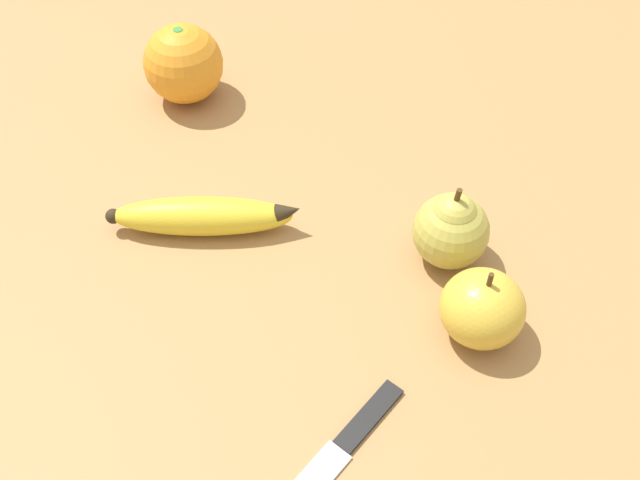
% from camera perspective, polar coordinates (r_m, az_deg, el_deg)
% --- Properties ---
extents(ground_plane, '(3.00, 3.00, 0.00)m').
position_cam_1_polar(ground_plane, '(0.70, -2.64, -0.55)').
color(ground_plane, '#A87A47').
extents(banana, '(0.13, 0.17, 0.04)m').
position_cam_1_polar(banana, '(0.71, -8.82, 1.82)').
color(banana, yellow).
rests_on(banana, ground_plane).
extents(orange, '(0.09, 0.09, 0.09)m').
position_cam_1_polar(orange, '(0.85, -10.37, 13.07)').
color(orange, orange).
rests_on(orange, ground_plane).
extents(pear, '(0.07, 0.07, 0.09)m').
position_cam_1_polar(pear, '(0.68, 9.98, 0.88)').
color(pear, '#B7AD47').
rests_on(pear, ground_plane).
extents(apple, '(0.07, 0.07, 0.08)m').
position_cam_1_polar(apple, '(0.63, 12.26, -5.11)').
color(apple, gold).
rests_on(apple, ground_plane).
extents(paring_knife, '(0.16, 0.03, 0.01)m').
position_cam_1_polar(paring_knife, '(0.59, 1.38, -15.79)').
color(paring_knife, silver).
rests_on(paring_knife, ground_plane).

